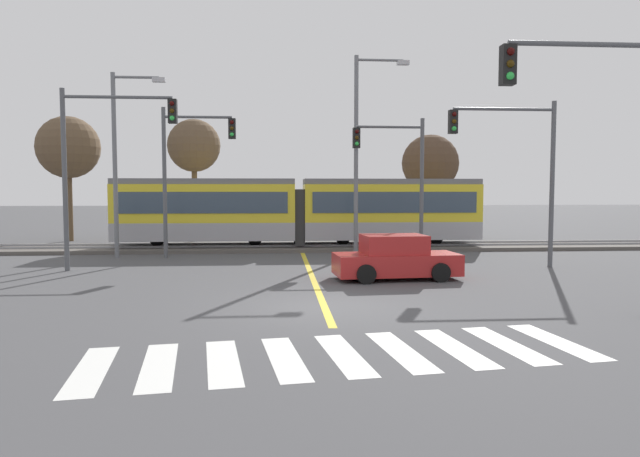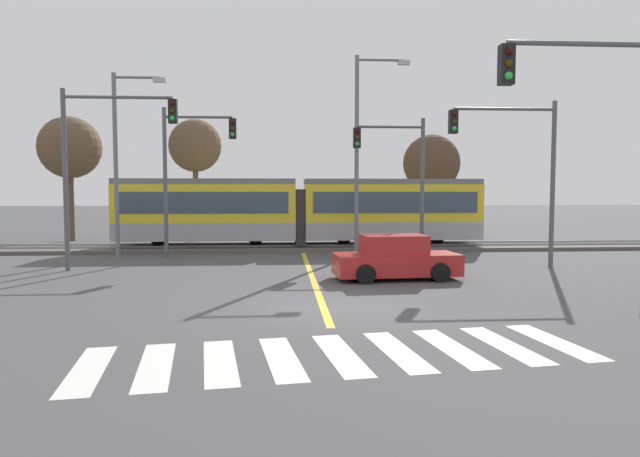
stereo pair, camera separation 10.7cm
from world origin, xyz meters
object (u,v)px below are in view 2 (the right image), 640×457
object	(u,v)px
traffic_light_mid_right	(519,156)
bare_tree_east	(432,163)
bare_tree_west	(195,147)
street_lamp_west	(121,152)
sedan_crossing	(396,259)
bare_tree_far_west	(70,148)
light_rail_tram	(300,209)
traffic_light_near_right	(603,128)
traffic_light_far_right	(400,166)
traffic_light_far_left	(188,160)
street_lamp_centre	(362,142)
traffic_light_mid_left	(102,150)

from	to	relation	value
traffic_light_mid_right	bare_tree_east	world-z (taller)	traffic_light_mid_right
bare_tree_west	street_lamp_west	bearing A→B (deg)	-104.82
sedan_crossing	bare_tree_far_west	bearing A→B (deg)	135.82
light_rail_tram	sedan_crossing	distance (m)	10.77
street_lamp_west	bare_tree_east	bearing A→B (deg)	27.57
traffic_light_near_right	traffic_light_mid_right	size ratio (longest dim) A/B	1.04
traffic_light_far_right	bare_tree_far_west	size ratio (longest dim) A/B	0.85
traffic_light_far_left	bare_tree_west	world-z (taller)	bare_tree_west
traffic_light_far_left	traffic_light_near_right	world-z (taller)	traffic_light_near_right
street_lamp_west	street_lamp_centre	size ratio (longest dim) A/B	0.89
light_rail_tram	traffic_light_far_right	world-z (taller)	traffic_light_far_right
traffic_light_far_right	bare_tree_west	distance (m)	13.70
street_lamp_west	sedan_crossing	bearing A→B (deg)	-33.12
traffic_light_far_left	traffic_light_mid_right	size ratio (longest dim) A/B	1.03
bare_tree_far_west	traffic_light_near_right	bearing A→B (deg)	-48.06
light_rail_tram	traffic_light_near_right	size ratio (longest dim) A/B	2.73
street_lamp_centre	traffic_light_mid_right	bearing A→B (deg)	-42.43
sedan_crossing	street_lamp_west	world-z (taller)	street_lamp_west
sedan_crossing	bare_tree_far_west	distance (m)	23.30
traffic_light_far_left	street_lamp_centre	xyz separation A→B (m)	(7.91, 0.71, 0.90)
traffic_light_mid_left	street_lamp_west	xyz separation A→B (m)	(-0.47, 4.33, 0.18)
traffic_light_mid_right	bare_tree_west	world-z (taller)	bare_tree_west
bare_tree_far_west	bare_tree_west	bearing A→B (deg)	-4.92
traffic_light_mid_left	street_lamp_west	bearing A→B (deg)	96.15
sedan_crossing	bare_tree_east	distance (m)	17.20
bare_tree_west	sedan_crossing	bearing A→B (deg)	-59.69
traffic_light_far_left	light_rail_tram	bearing A→B (deg)	34.41
street_lamp_centre	street_lamp_west	bearing A→B (deg)	-178.47
sedan_crossing	traffic_light_mid_left	world-z (taller)	traffic_light_mid_left
traffic_light_near_right	traffic_light_mid_right	xyz separation A→B (m)	(1.78, 8.79, -0.11)
street_lamp_west	traffic_light_far_right	bearing A→B (deg)	-3.50
traffic_light_far_right	traffic_light_near_right	distance (m)	12.86
sedan_crossing	traffic_light_near_right	size ratio (longest dim) A/B	0.64
sedan_crossing	bare_tree_east	bearing A→B (deg)	70.96
traffic_light_far_right	traffic_light_near_right	bearing A→B (deg)	-80.76
traffic_light_mid_left	traffic_light_near_right	xyz separation A→B (m)	(14.12, -9.13, -0.09)
bare_tree_west	street_lamp_centre	bearing A→B (deg)	-41.36
traffic_light_far_left	traffic_light_far_right	bearing A→B (deg)	-2.09
traffic_light_mid_right	street_lamp_west	xyz separation A→B (m)	(-16.36, 4.67, 0.38)
bare_tree_far_west	light_rail_tram	bearing A→B (deg)	-22.62
traffic_light_far_left	traffic_light_near_right	size ratio (longest dim) A/B	0.99
light_rail_tram	bare_tree_east	world-z (taller)	bare_tree_east
sedan_crossing	traffic_light_far_right	xyz separation A→B (m)	(1.48, 6.43, 3.41)
traffic_light_mid_right	street_lamp_centre	world-z (taller)	street_lamp_centre
traffic_light_mid_right	bare_tree_east	distance (m)	13.29
traffic_light_far_left	bare_tree_far_west	bearing A→B (deg)	132.46
sedan_crossing	traffic_light_mid_right	distance (m)	6.93
sedan_crossing	traffic_light_far_left	xyz separation A→B (m)	(-8.01, 6.78, 3.66)
traffic_light_mid_left	traffic_light_far_left	world-z (taller)	traffic_light_mid_left
traffic_light_mid_left	bare_tree_east	xyz separation A→B (m)	(16.03, 12.94, 0.14)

